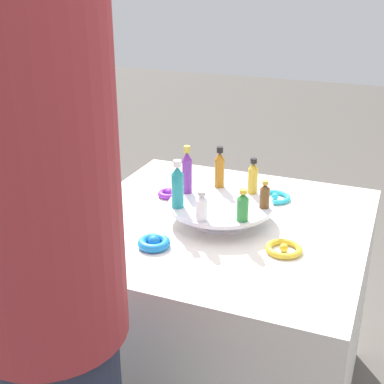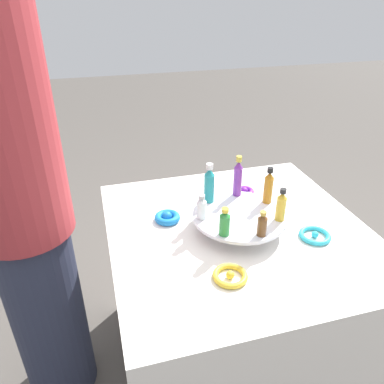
# 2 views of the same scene
# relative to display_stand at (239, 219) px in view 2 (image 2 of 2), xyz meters

# --- Properties ---
(ground_plane) EXTENTS (12.00, 12.00, 0.00)m
(ground_plane) POSITION_rel_display_stand_xyz_m (0.00, 0.00, -0.75)
(ground_plane) COLOR #4C4742
(party_table) EXTENTS (0.88, 0.88, 0.71)m
(party_table) POSITION_rel_display_stand_xyz_m (0.00, 0.00, -0.40)
(party_table) COLOR silver
(party_table) RESTS_ON ground_plane
(display_stand) EXTENTS (0.32, 0.32, 0.06)m
(display_stand) POSITION_rel_display_stand_xyz_m (0.00, 0.00, 0.00)
(display_stand) COLOR silver
(display_stand) RESTS_ON party_table
(bottle_amber) EXTENTS (0.03, 0.03, 0.13)m
(bottle_amber) POSITION_rel_display_stand_xyz_m (-0.05, 0.12, 0.08)
(bottle_amber) COLOR #AD6B19
(bottle_amber) RESTS_ON display_stand
(bottle_purple) EXTENTS (0.03, 0.03, 0.15)m
(bottle_purple) POSITION_rel_display_stand_xyz_m (-0.13, 0.04, 0.09)
(bottle_purple) COLOR #702D93
(bottle_purple) RESTS_ON display_stand
(bottle_teal) EXTENTS (0.04, 0.04, 0.15)m
(bottle_teal) POSITION_rel_display_stand_xyz_m (-0.11, -0.07, 0.09)
(bottle_teal) COLOR teal
(bottle_teal) RESTS_ON display_stand
(bottle_clear) EXTENTS (0.03, 0.03, 0.09)m
(bottle_clear) POSITION_rel_display_stand_xyz_m (-0.01, -0.13, 0.06)
(bottle_clear) COLOR silver
(bottle_clear) RESTS_ON display_stand
(bottle_green) EXTENTS (0.03, 0.03, 0.09)m
(bottle_green) POSITION_rel_display_stand_xyz_m (0.10, -0.09, 0.06)
(bottle_green) COLOR #288438
(bottle_green) RESTS_ON display_stand
(bottle_brown) EXTENTS (0.03, 0.03, 0.08)m
(bottle_brown) POSITION_rel_display_stand_xyz_m (0.13, 0.02, 0.06)
(bottle_brown) COLOR brown
(bottle_brown) RESTS_ON display_stand
(bottle_gold) EXTENTS (0.03, 0.03, 0.11)m
(bottle_gold) POSITION_rel_display_stand_xyz_m (0.07, 0.11, 0.07)
(bottle_gold) COLOR gold
(bottle_gold) RESTS_ON display_stand
(ribbon_bow_gold) EXTENTS (0.10, 0.10, 0.02)m
(ribbon_bow_gold) POSITION_rel_display_stand_xyz_m (0.22, -0.12, -0.03)
(ribbon_bow_gold) COLOR gold
(ribbon_bow_gold) RESTS_ON party_table
(ribbon_bow_teal) EXTENTS (0.10, 0.10, 0.02)m
(ribbon_bow_teal) POSITION_rel_display_stand_xyz_m (0.12, 0.22, -0.03)
(ribbon_bow_teal) COLOR #2DB7CC
(ribbon_bow_teal) RESTS_ON party_table
(ribbon_bow_purple) EXTENTS (0.08, 0.08, 0.03)m
(ribbon_bow_purple) POSITION_rel_display_stand_xyz_m (-0.22, 0.12, -0.03)
(ribbon_bow_purple) COLOR purple
(ribbon_bow_purple) RESTS_ON party_table
(ribbon_bow_blue) EXTENTS (0.09, 0.09, 0.03)m
(ribbon_bow_blue) POSITION_rel_display_stand_xyz_m (-0.12, -0.22, -0.03)
(ribbon_bow_blue) COLOR blue
(ribbon_bow_blue) RESTS_ON party_table
(person_figure) EXTENTS (0.31, 0.31, 1.80)m
(person_figure) POSITION_rel_display_stand_xyz_m (-0.12, -0.69, 0.16)
(person_figure) COLOR #282D42
(person_figure) RESTS_ON ground_plane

